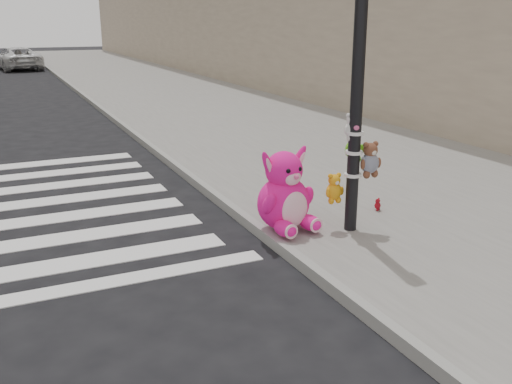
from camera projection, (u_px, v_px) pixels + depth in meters
name	position (u px, v px, depth m)	size (l,w,h in m)	color
ground	(216.00, 352.00, 5.04)	(120.00, 120.00, 0.00)	black
sidewalk_near	(257.00, 123.00, 15.71)	(7.00, 80.00, 0.14)	slate
curb_edge	(132.00, 133.00, 14.34)	(0.12, 80.00, 0.15)	gray
signal_pole	(357.00, 112.00, 7.18)	(0.72, 0.50, 4.00)	black
pink_bunny	(285.00, 196.00, 7.47)	(0.81, 0.91, 1.12)	#FF1591
red_teddy	(378.00, 204.00, 8.32)	(0.13, 0.09, 0.18)	maroon
car_white_near	(17.00, 58.00, 32.87)	(2.11, 4.58, 1.27)	silver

